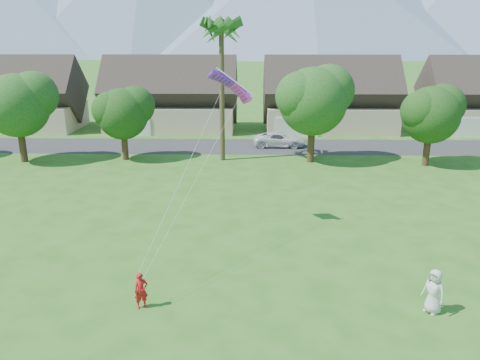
{
  "coord_description": "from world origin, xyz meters",
  "views": [
    {
      "loc": [
        0.5,
        -13.2,
        11.0
      ],
      "look_at": [
        0.0,
        10.0,
        3.8
      ],
      "focal_mm": 35.0,
      "sensor_mm": 36.0,
      "label": 1
    }
  ],
  "objects_px": {
    "parked_car": "(279,140)",
    "parafoil_kite": "(232,84)",
    "kite_flyer": "(141,291)",
    "watcher": "(434,291)"
  },
  "relations": [
    {
      "from": "parked_car",
      "to": "parafoil_kite",
      "type": "bearing_deg",
      "value": 170.94
    },
    {
      "from": "kite_flyer",
      "to": "parked_car",
      "type": "distance_m",
      "value": 30.94
    },
    {
      "from": "parafoil_kite",
      "to": "kite_flyer",
      "type": "bearing_deg",
      "value": -119.31
    },
    {
      "from": "watcher",
      "to": "kite_flyer",
      "type": "bearing_deg",
      "value": -128.77
    },
    {
      "from": "kite_flyer",
      "to": "parafoil_kite",
      "type": "bearing_deg",
      "value": 42.24
    },
    {
      "from": "parked_car",
      "to": "parafoil_kite",
      "type": "height_order",
      "value": "parafoil_kite"
    },
    {
      "from": "kite_flyer",
      "to": "watcher",
      "type": "xyz_separation_m",
      "value": [
        12.09,
        -0.08,
        0.17
      ]
    },
    {
      "from": "kite_flyer",
      "to": "watcher",
      "type": "height_order",
      "value": "watcher"
    },
    {
      "from": "kite_flyer",
      "to": "watcher",
      "type": "relative_size",
      "value": 0.82
    },
    {
      "from": "watcher",
      "to": "parafoil_kite",
      "type": "height_order",
      "value": "parafoil_kite"
    }
  ]
}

